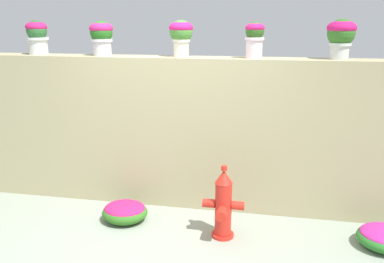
# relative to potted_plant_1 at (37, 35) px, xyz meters

# --- Properties ---
(ground_plane) EXTENTS (24.00, 24.00, 0.00)m
(ground_plane) POSITION_rel_potted_plant_1_xyz_m (1.79, -1.13, -2.05)
(ground_plane) COLOR gray
(stone_wall) EXTENTS (6.04, 0.39, 1.81)m
(stone_wall) POSITION_rel_potted_plant_1_xyz_m (1.79, -0.03, -1.14)
(stone_wall) COLOR tan
(stone_wall) RESTS_ON ground
(potted_plant_1) EXTENTS (0.27, 0.27, 0.41)m
(potted_plant_1) POSITION_rel_potted_plant_1_xyz_m (0.00, 0.00, 0.00)
(potted_plant_1) COLOR silver
(potted_plant_1) RESTS_ON stone_wall
(potted_plant_2) EXTENTS (0.28, 0.28, 0.40)m
(potted_plant_2) POSITION_rel_potted_plant_1_xyz_m (0.85, -0.03, 0.00)
(potted_plant_2) COLOR silver
(potted_plant_2) RESTS_ON stone_wall
(potted_plant_3) EXTENTS (0.28, 0.28, 0.41)m
(potted_plant_3) POSITION_rel_potted_plant_1_xyz_m (1.81, 0.00, 0.02)
(potted_plant_3) COLOR beige
(potted_plant_3) RESTS_ON stone_wall
(potted_plant_4) EXTENTS (0.21, 0.21, 0.39)m
(potted_plant_4) POSITION_rel_potted_plant_1_xyz_m (2.64, -0.07, -0.00)
(potted_plant_4) COLOR silver
(potted_plant_4) RESTS_ON stone_wall
(potted_plant_5) EXTENTS (0.31, 0.31, 0.42)m
(potted_plant_5) POSITION_rel_potted_plant_1_xyz_m (3.55, -0.01, 0.03)
(potted_plant_5) COLOR silver
(potted_plant_5) RESTS_ON stone_wall
(fire_hydrant) EXTENTS (0.43, 0.35, 0.79)m
(fire_hydrant) POSITION_rel_potted_plant_1_xyz_m (2.41, -0.80, -1.69)
(fire_hydrant) COLOR red
(fire_hydrant) RESTS_ON ground
(flower_bush_right) EXTENTS (0.52, 0.47, 0.22)m
(flower_bush_right) POSITION_rel_potted_plant_1_xyz_m (1.28, -0.65, -1.93)
(flower_bush_right) COLOR #326E21
(flower_bush_right) RESTS_ON ground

